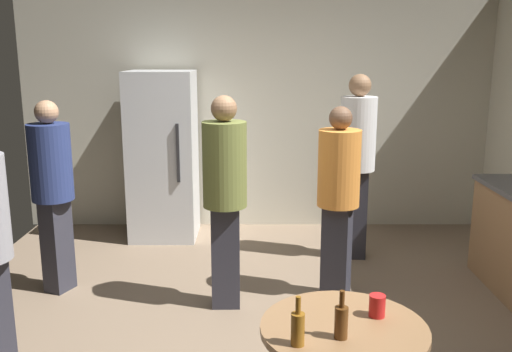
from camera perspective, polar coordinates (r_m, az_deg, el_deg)
The scene contains 11 objects.
ground_plane at distance 4.27m, azimuth 0.38°, elevation -16.22°, with size 5.20×5.20×0.10m, color #7A6651.
wall_back at distance 6.40m, azimuth 0.25°, elevation 6.75°, with size 5.32×0.06×2.70m, color beige.
refrigerator at distance 6.12m, azimuth -9.42°, elevation 2.05°, with size 0.70×0.68×1.80m.
foreground_table at distance 2.83m, azimuth 8.86°, elevation -16.68°, with size 0.80×0.80×0.73m.
beer_bottle_amber at distance 2.57m, azimuth 4.27°, elevation -15.09°, with size 0.06×0.06×0.23m.
beer_bottle_brown at distance 2.64m, azimuth 8.65°, elevation -14.34°, with size 0.06×0.06×0.23m.
plastic_cup_red at distance 2.88m, azimuth 12.20°, elevation -12.75°, with size 0.08×0.08×0.11m, color red.
person_in_olive_shirt at distance 4.32m, azimuth -3.18°, elevation -1.08°, with size 0.35×0.35×1.68m.
person_in_navy_shirt at distance 4.92m, azimuth -19.99°, elevation -0.61°, with size 0.45×0.45×1.62m.
person_in_white_shirt at distance 5.45m, azimuth 10.25°, elevation 2.38°, with size 0.36×0.36×1.80m.
person_in_orange_shirt at distance 4.56m, azimuth 8.36°, elevation -1.26°, with size 0.45×0.45×1.58m.
Camera 1 is at (-0.03, -3.73, 2.01)m, focal length 39.40 mm.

